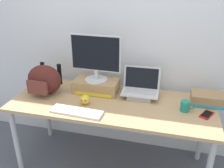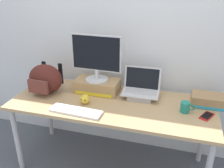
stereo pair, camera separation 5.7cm
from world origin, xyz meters
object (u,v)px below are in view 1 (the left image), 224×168
messenger_backpack (44,80)px  external_keyboard (76,112)px  cell_phone (207,115)px  toner_box_yellow (96,86)px  plush_toy (85,100)px  open_laptop (140,91)px  desktop_monitor (96,58)px  coffee_mug (185,106)px  toner_box_cyan (209,99)px

messenger_backpack → external_keyboard: bearing=-30.7°
cell_phone → toner_box_yellow: bearing=-163.2°
external_keyboard → messenger_backpack: size_ratio=1.31×
messenger_backpack → plush_toy: size_ratio=3.89×
open_laptop → toner_box_yellow: bearing=179.4°
cell_phone → plush_toy: (-1.04, -0.07, 0.04)m
desktop_monitor → cell_phone: (1.02, -0.20, -0.35)m
open_laptop → external_keyboard: bearing=-138.5°
open_laptop → external_keyboard: 0.65m
coffee_mug → plush_toy: size_ratio=1.34×
toner_box_yellow → messenger_backpack: size_ratio=1.24×
desktop_monitor → plush_toy: 0.41m
toner_box_yellow → desktop_monitor: desktop_monitor is taller
coffee_mug → plush_toy: bearing=-173.2°
toner_box_yellow → open_laptop: 0.44m
desktop_monitor → toner_box_cyan: desktop_monitor is taller
cell_phone → plush_toy: size_ratio=1.84×
open_laptop → cell_phone: 0.62m
coffee_mug → cell_phone: bearing=-10.1°
external_keyboard → cell_phone: external_keyboard is taller
plush_toy → toner_box_cyan: bearing=14.3°
toner_box_yellow → open_laptop: (0.44, 0.00, -0.01)m
open_laptop → cell_phone: open_laptop is taller
open_laptop → toner_box_cyan: 0.62m
open_laptop → coffee_mug: (0.41, -0.17, -0.01)m
cell_phone → toner_box_cyan: (0.03, 0.20, 0.04)m
external_keyboard → messenger_backpack: bearing=150.3°
toner_box_yellow → messenger_backpack: (-0.47, -0.15, 0.08)m
desktop_monitor → plush_toy: bearing=-92.6°
toner_box_yellow → desktop_monitor: (-0.00, -0.00, 0.29)m
desktop_monitor → messenger_backpack: 0.54m
open_laptop → coffee_mug: size_ratio=2.90×
desktop_monitor → open_laptop: 0.53m
toner_box_yellow → cell_phone: bearing=-11.0°
toner_box_yellow → open_laptop: open_laptop is taller
messenger_backpack → cell_phone: size_ratio=2.11×
toner_box_yellow → coffee_mug: 0.86m
cell_phone → desktop_monitor: bearing=-163.1°
messenger_backpack → toner_box_cyan: (1.53, 0.15, -0.09)m
desktop_monitor → toner_box_cyan: 1.10m
plush_toy → toner_box_yellow: bearing=85.8°
toner_box_yellow → cell_phone: 1.04m
external_keyboard → desktop_monitor: bearing=88.0°
cell_phone → plush_toy: 1.05m
cell_phone → toner_box_cyan: toner_box_cyan is taller
external_keyboard → messenger_backpack: (-0.43, 0.28, 0.13)m
coffee_mug → cell_phone: coffee_mug is taller
toner_box_yellow → desktop_monitor: bearing=-92.3°
toner_box_cyan → messenger_backpack: bearing=-174.3°
toner_box_yellow → messenger_backpack: bearing=-162.4°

